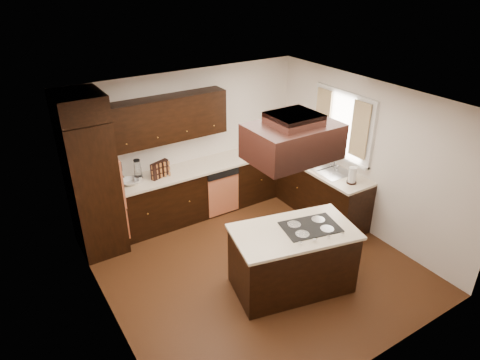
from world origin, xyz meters
The scene contains 30 objects.
floor centered at (0.00, 0.00, -0.01)m, with size 4.20×4.20×0.02m, color #522D15.
ceiling centered at (0.00, 0.00, 2.51)m, with size 4.20×4.20×0.02m, color silver.
wall_back centered at (0.00, 2.11, 1.25)m, with size 4.20×0.02×2.50m, color beige.
wall_front centered at (0.00, -2.11, 1.25)m, with size 4.20×0.02×2.50m, color beige.
wall_left centered at (-2.11, 0.00, 1.25)m, with size 0.02×4.20×2.50m, color beige.
wall_right centered at (2.11, 0.00, 1.25)m, with size 0.02×4.20×2.50m, color beige.
oven_column centered at (-1.78, 1.71, 1.06)m, with size 0.65×0.75×2.12m, color black.
wall_oven_face centered at (-1.43, 1.71, 1.12)m, with size 0.05×0.62×0.78m, color #CC6D47.
base_cabinets_back centered at (0.03, 1.80, 0.44)m, with size 2.93×0.60×0.88m, color black.
base_cabinets_right centered at (1.80, 0.90, 0.44)m, with size 0.60×2.40×0.88m, color black.
countertop_back centered at (0.03, 1.79, 0.90)m, with size 2.93×0.63×0.04m, color beige.
countertop_right centered at (1.79, 0.90, 0.90)m, with size 0.63×2.40×0.04m, color beige.
upper_cabinets centered at (-0.43, 1.93, 1.81)m, with size 2.00×0.34×0.72m, color black.
dishwasher_front centered at (0.33, 1.50, 0.40)m, with size 0.60×0.05×0.72m, color #CC6D47.
window_frame centered at (2.07, 0.55, 1.65)m, with size 0.06×1.32×1.12m, color silver.
window_pane centered at (2.10, 0.55, 1.65)m, with size 0.00×1.20×1.00m, color white.
curtain_left centered at (2.01, 0.13, 1.70)m, with size 0.02×0.34×0.90m, color beige.
curtain_right centered at (2.01, 0.97, 1.70)m, with size 0.02×0.34×0.90m, color beige.
sink_rim centered at (1.80, 0.55, 0.92)m, with size 0.52×0.84×0.01m, color silver.
island centered at (0.16, -0.62, 0.44)m, with size 1.56×0.85×0.88m, color black.
island_top centered at (0.16, -0.62, 0.90)m, with size 1.61×0.90×0.04m, color beige.
cooktop centered at (0.39, -0.67, 0.93)m, with size 0.74×0.49×0.01m, color black.
range_hood centered at (0.10, -0.55, 2.16)m, with size 1.05×0.72×0.42m, color black.
hood_duct centered at (0.10, -0.55, 2.44)m, with size 0.55×0.50×0.13m, color black.
blender_base centered at (-1.04, 1.79, 0.97)m, with size 0.15×0.15×0.10m, color silver.
blender_pitcher centered at (-1.04, 1.79, 1.15)m, with size 0.13×0.13×0.26m, color silver.
spice_rack centered at (-0.69, 1.76, 1.06)m, with size 0.33×0.08×0.27m, color black.
mixing_bowl centered at (-1.18, 1.80, 0.96)m, with size 0.29×0.29×0.07m, color silver.
soap_bottle centered at (1.80, 1.09, 1.02)m, with size 0.09×0.09×0.20m, color silver.
paper_towel centered at (1.77, -0.06, 1.05)m, with size 0.12×0.12×0.27m, color silver.
Camera 1 is at (-2.93, -4.16, 4.05)m, focal length 32.00 mm.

